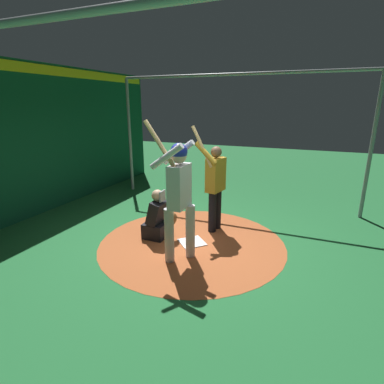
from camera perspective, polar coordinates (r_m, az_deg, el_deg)
The scene contains 9 objects.
ground_plane at distance 5.45m, azimuth 0.00°, elevation -9.61°, with size 25.09×25.09×0.00m, color #216633.
dirt_circle at distance 5.45m, azimuth 0.00°, elevation -9.58°, with size 3.29×3.29×0.01m, color #AD562D.
home_plate at distance 5.45m, azimuth 0.00°, elevation -9.50°, with size 0.42×0.42×0.01m, color white.
batter at distance 4.52m, azimuth -2.57°, elevation 0.26°, with size 0.68×0.49×2.18m.
catcher at distance 5.55m, azimuth -6.52°, elevation -5.16°, with size 0.58×0.40×0.93m.
visitor at distance 5.69m, azimuth 4.39°, elevation 1.72°, with size 0.60×0.51×2.02m.
back_wall at distance 7.32m, azimuth -29.28°, elevation 8.44°, with size 0.23×9.09×3.24m.
cage_frame at distance 4.90m, azimuth 0.00°, elevation 13.70°, with size 5.93×5.21×3.07m.
baseball_0 at distance 5.79m, azimuth -7.30°, elevation -7.68°, with size 0.07×0.07×0.07m, color white.
Camera 1 is at (1.87, -4.52, 2.41)m, focal length 28.06 mm.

